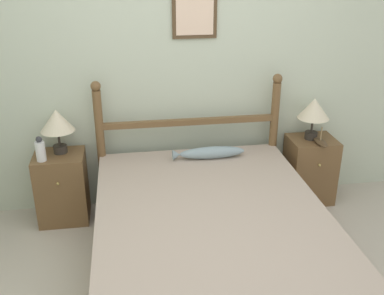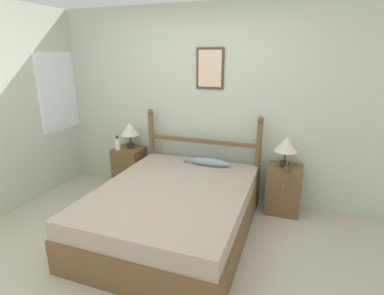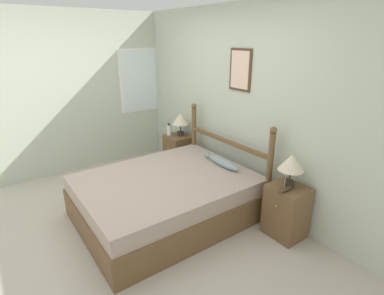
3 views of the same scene
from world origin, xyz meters
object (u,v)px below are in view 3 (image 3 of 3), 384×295
object	(u,v)px
bed	(166,197)
fish_pillow	(222,162)
model_boat	(284,189)
table_lamp_left	(180,119)
table_lamp_right	(291,163)
nightstand_right	(286,211)
bottle	(169,129)
nightstand_left	(178,153)

from	to	relation	value
bed	fish_pillow	size ratio (longest dim) A/B	3.33
model_boat	table_lamp_left	bearing A→B (deg)	175.93
table_lamp_left	table_lamp_right	xyz separation A→B (m)	(2.18, -0.03, 0.00)
bed	nightstand_right	distance (m)	1.43
table_lamp_right	bottle	xyz separation A→B (m)	(-2.31, -0.11, -0.18)
bed	table_lamp_left	size ratio (longest dim) A/B	5.43
table_lamp_right	bottle	size ratio (longest dim) A/B	1.80
nightstand_left	table_lamp_right	xyz separation A→B (m)	(2.20, 0.01, 0.57)
nightstand_right	bottle	size ratio (longest dim) A/B	2.90
nightstand_left	nightstand_right	world-z (taller)	same
bottle	fish_pillow	bearing A→B (deg)	-1.16
nightstand_right	table_lamp_right	bearing A→B (deg)	146.19
table_lamp_right	model_boat	bearing A→B (deg)	-74.41
nightstand_right	table_lamp_right	distance (m)	0.58
bottle	model_boat	world-z (taller)	bottle
table_lamp_right	model_boat	size ratio (longest dim) A/B	1.59
bed	nightstand_left	world-z (taller)	nightstand_left
table_lamp_left	model_boat	xyz separation A→B (m)	(2.22, -0.16, -0.25)
bottle	table_lamp_right	bearing A→B (deg)	2.62
fish_pillow	table_lamp_left	bearing A→B (deg)	172.34
nightstand_left	bottle	bearing A→B (deg)	-140.83
nightstand_left	table_lamp_left	distance (m)	0.58
nightstand_right	fish_pillow	distance (m)	1.02
model_boat	nightstand_right	bearing A→B (deg)	98.34
bottle	model_boat	size ratio (longest dim) A/B	0.89
nightstand_left	fish_pillow	bearing A→B (deg)	-5.54
bed	fish_pillow	bearing A→B (deg)	79.75
fish_pillow	nightstand_right	bearing A→B (deg)	7.16
nightstand_left	fish_pillow	size ratio (longest dim) A/B	0.99
table_lamp_left	bottle	distance (m)	0.26
table_lamp_left	fish_pillow	xyz separation A→B (m)	(1.23, -0.17, -0.28)
table_lamp_left	table_lamp_right	bearing A→B (deg)	-0.84
table_lamp_right	bed	bearing A→B (deg)	-139.83
nightstand_right	bottle	distance (m)	2.37
table_lamp_right	fish_pillow	distance (m)	1.00
fish_pillow	table_lamp_right	bearing A→B (deg)	8.03
bed	nightstand_right	bearing A→B (deg)	39.32
nightstand_left	bottle	xyz separation A→B (m)	(-0.11, -0.09, 0.40)
nightstand_right	nightstand_left	bearing A→B (deg)	180.00
model_boat	fish_pillow	bearing A→B (deg)	-179.53
bottle	model_boat	xyz separation A→B (m)	(2.35, -0.02, -0.07)
nightstand_left	bottle	world-z (taller)	bottle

